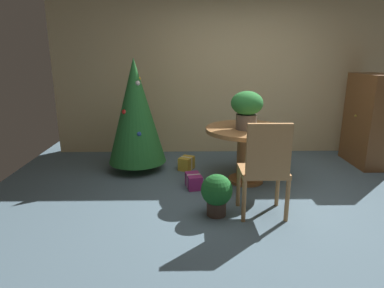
{
  "coord_description": "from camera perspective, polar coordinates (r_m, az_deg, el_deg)",
  "views": [
    {
      "loc": [
        -0.85,
        -3.27,
        1.63
      ],
      "look_at": [
        -0.78,
        0.4,
        0.62
      ],
      "focal_mm": 30.67,
      "sensor_mm": 36.0,
      "label": 1
    }
  ],
  "objects": [
    {
      "name": "ground_plane",
      "position": [
        3.75,
        12.36,
        -10.71
      ],
      "size": [
        6.6,
        6.6,
        0.0
      ],
      "primitive_type": "plane",
      "color": "slate"
    },
    {
      "name": "back_wall_panel",
      "position": [
        5.55,
        7.92,
        11.87
      ],
      "size": [
        6.0,
        0.1,
        2.6
      ],
      "primitive_type": "cube",
      "color": "beige",
      "rests_on": "ground_plane"
    },
    {
      "name": "round_dining_table",
      "position": [
        4.27,
        9.58,
        0.07
      ],
      "size": [
        1.08,
        1.08,
        0.72
      ],
      "color": "#9E6B3D",
      "rests_on": "ground_plane"
    },
    {
      "name": "flower_vase",
      "position": [
        4.1,
        9.49,
        6.37
      ],
      "size": [
        0.39,
        0.39,
        0.47
      ],
      "color": "#665B51",
      "rests_on": "round_dining_table"
    },
    {
      "name": "wooden_chair_near",
      "position": [
        3.34,
        12.64,
        -3.63
      ],
      "size": [
        0.47,
        0.4,
        1.01
      ],
      "color": "#B27F4C",
      "rests_on": "ground_plane"
    },
    {
      "name": "holiday_tree",
      "position": [
        4.65,
        -9.77,
        5.62
      ],
      "size": [
        0.81,
        0.81,
        1.59
      ],
      "color": "brown",
      "rests_on": "ground_plane"
    },
    {
      "name": "gift_box_purple",
      "position": [
        4.15,
        0.3,
        -6.43
      ],
      "size": [
        0.22,
        0.3,
        0.17
      ],
      "color": "#9E287A",
      "rests_on": "ground_plane"
    },
    {
      "name": "gift_box_gold",
      "position": [
        4.77,
        -0.98,
        -3.37
      ],
      "size": [
        0.25,
        0.28,
        0.19
      ],
      "color": "gold",
      "rests_on": "ground_plane"
    },
    {
      "name": "wooden_cabinet",
      "position": [
        5.55,
        28.52,
        3.65
      ],
      "size": [
        0.45,
        0.82,
        1.35
      ],
      "color": "brown",
      "rests_on": "ground_plane"
    },
    {
      "name": "potted_plant",
      "position": [
        3.42,
        4.31,
        -8.43
      ],
      "size": [
        0.33,
        0.33,
        0.44
      ],
      "color": "#4C382D",
      "rests_on": "ground_plane"
    }
  ]
}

